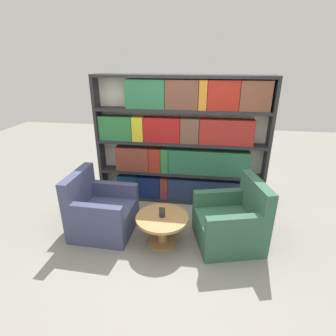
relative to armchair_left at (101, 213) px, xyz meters
The scene contains 6 objects.
ground_plane 1.14m from the armchair_left, 14.66° to the right, with size 14.00×14.00×0.00m, color gray.
bookshelf 1.75m from the armchair_left, 45.47° to the left, with size 2.91×0.30×2.20m.
armchair_left is the anchor object (origin of this frame).
armchair_right 1.91m from the armchair_left, ahead, with size 1.03×1.01×0.94m.
coffee_table 0.97m from the armchair_left, ahead, with size 0.73×0.73×0.43m.
table_sign 0.98m from the armchair_left, ahead, with size 0.08×0.06×0.14m.
Camera 1 is at (0.41, -2.88, 2.42)m, focal length 28.00 mm.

